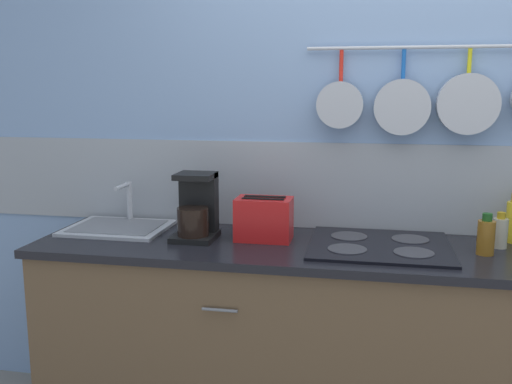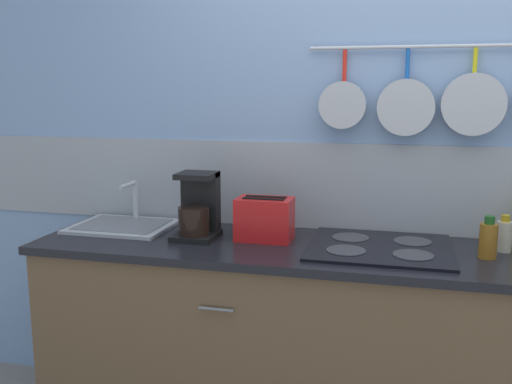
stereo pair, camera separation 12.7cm
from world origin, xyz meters
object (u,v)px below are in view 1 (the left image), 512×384
at_px(coffee_maker, 196,211).
at_px(bottle_hot_sauce, 500,232).
at_px(toaster, 264,219).
at_px(bottle_cooking_wine, 486,236).

xyz_separation_m(coffee_maker, bottle_hot_sauce, (1.27, 0.09, -0.05)).
bearing_deg(toaster, bottle_cooking_wine, -3.19).
distance_m(coffee_maker, bottle_hot_sauce, 1.27).
bearing_deg(bottle_hot_sauce, bottle_cooking_wine, -123.91).
distance_m(coffee_maker, bottle_cooking_wine, 1.19).
height_order(coffee_maker, toaster, coffee_maker).
xyz_separation_m(toaster, bottle_cooking_wine, (0.90, -0.05, -0.02)).
bearing_deg(bottle_hot_sauce, coffee_maker, -176.06).
xyz_separation_m(toaster, bottle_hot_sauce, (0.97, 0.06, -0.03)).
height_order(toaster, bottle_hot_sauce, toaster).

